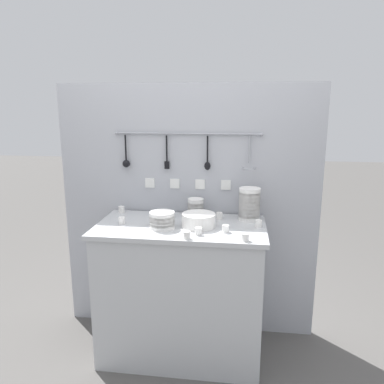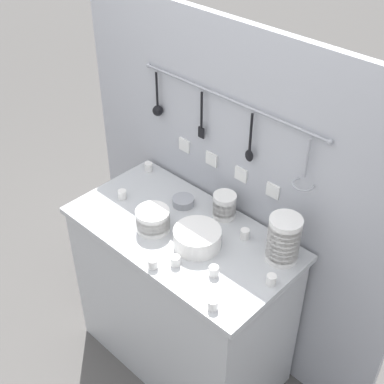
# 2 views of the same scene
# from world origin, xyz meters

# --- Properties ---
(ground_plane) EXTENTS (20.00, 20.00, 0.00)m
(ground_plane) POSITION_xyz_m (0.00, 0.00, 0.00)
(ground_plane) COLOR #514F4C
(counter) EXTENTS (1.13, 0.61, 0.96)m
(counter) POSITION_xyz_m (0.00, 0.00, 0.48)
(counter) COLOR #B7BABC
(counter) RESTS_ON ground
(back_wall) EXTENTS (1.93, 0.11, 1.89)m
(back_wall) POSITION_xyz_m (-0.00, 0.34, 0.95)
(back_wall) COLOR #A8AAB2
(back_wall) RESTS_ON ground
(bowl_stack_nested_right) EXTENTS (0.11, 0.11, 0.13)m
(bowl_stack_nested_right) POSITION_xyz_m (0.07, 0.23, 1.02)
(bowl_stack_nested_right) COLOR white
(bowl_stack_nested_right) RESTS_ON counter
(bowl_stack_back_corner) EXTENTS (0.16, 0.16, 0.11)m
(bowl_stack_back_corner) POSITION_xyz_m (-0.11, -0.08, 1.01)
(bowl_stack_back_corner) COLOR white
(bowl_stack_back_corner) RESTS_ON counter
(bowl_stack_tall_left) EXTENTS (0.15, 0.15, 0.23)m
(bowl_stack_tall_left) POSITION_xyz_m (0.45, 0.18, 1.07)
(bowl_stack_tall_left) COLOR white
(bowl_stack_tall_left) RESTS_ON counter
(plate_stack) EXTENTS (0.22, 0.22, 0.09)m
(plate_stack) POSITION_xyz_m (0.12, -0.02, 1.00)
(plate_stack) COLOR white
(plate_stack) RESTS_ON counter
(steel_mixing_bowl) EXTENTS (0.11, 0.11, 0.04)m
(steel_mixing_bowl) POSITION_xyz_m (-0.14, 0.15, 0.98)
(steel_mixing_bowl) COLOR #93969E
(steel_mixing_bowl) RESTS_ON counter
(cup_front_left) EXTENTS (0.04, 0.04, 0.05)m
(cup_front_left) POSITION_xyz_m (0.52, 0.02, 0.98)
(cup_front_left) COLOR white
(cup_front_left) RESTS_ON counter
(cup_edge_far) EXTENTS (0.04, 0.04, 0.05)m
(cup_edge_far) POSITION_xyz_m (-0.49, 0.24, 0.98)
(cup_edge_far) COLOR white
(cup_edge_far) RESTS_ON counter
(cup_front_right) EXTENTS (0.04, 0.04, 0.05)m
(cup_front_right) POSITION_xyz_m (0.14, -0.18, 0.98)
(cup_front_right) COLOR white
(cup_front_right) RESTS_ON counter
(cup_back_left) EXTENTS (0.04, 0.04, 0.05)m
(cup_back_left) POSITION_xyz_m (0.30, -0.11, 0.98)
(cup_back_left) COLOR white
(cup_back_left) RESTS_ON counter
(cup_beside_plates) EXTENTS (0.04, 0.04, 0.05)m
(cup_beside_plates) POSITION_xyz_m (-0.40, -0.03, 0.98)
(cup_beside_plates) COLOR white
(cup_beside_plates) RESTS_ON counter
(cup_edge_near) EXTENTS (0.04, 0.04, 0.05)m
(cup_edge_near) POSITION_xyz_m (0.25, 0.17, 0.98)
(cup_edge_near) COLOR white
(cup_edge_near) RESTS_ON counter
(cup_mid_row) EXTENTS (0.04, 0.04, 0.05)m
(cup_mid_row) POSITION_xyz_m (0.08, -0.26, 0.98)
(cup_mid_row) COLOR white
(cup_mid_row) RESTS_ON counter
(cup_centre) EXTENTS (0.04, 0.04, 0.05)m
(cup_centre) POSITION_xyz_m (0.43, -0.25, 0.98)
(cup_centre) COLOR white
(cup_centre) RESTS_ON counter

